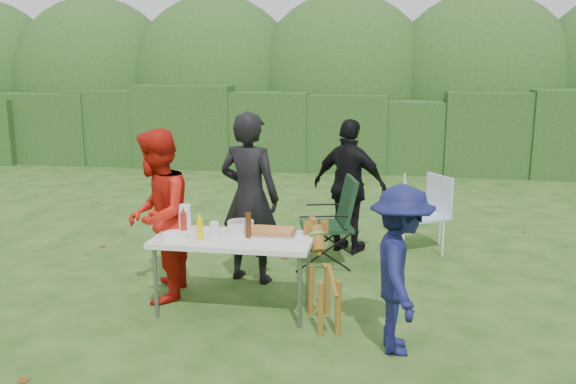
% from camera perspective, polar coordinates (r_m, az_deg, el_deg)
% --- Properties ---
extents(ground, '(80.00, 80.00, 0.00)m').
position_cam_1_polar(ground, '(6.03, -2.42, -10.98)').
color(ground, '#1E4211').
extents(hedge_row, '(22.00, 1.40, 1.70)m').
position_cam_1_polar(hedge_row, '(13.56, 4.57, 5.69)').
color(hedge_row, '#23471C').
rests_on(hedge_row, ground).
extents(shrub_backdrop, '(20.00, 2.60, 3.20)m').
position_cam_1_polar(shrub_backdrop, '(15.09, 5.16, 9.19)').
color(shrub_backdrop, '#3D6628').
rests_on(shrub_backdrop, ground).
extents(folding_table, '(1.50, 0.70, 0.74)m').
position_cam_1_polar(folding_table, '(5.81, -5.13, -4.74)').
color(folding_table, silver).
rests_on(folding_table, ground).
extents(person_cook, '(0.77, 0.59, 1.86)m').
position_cam_1_polar(person_cook, '(6.57, -3.63, -0.52)').
color(person_cook, black).
rests_on(person_cook, ground).
extents(person_red_jacket, '(0.78, 0.93, 1.73)m').
position_cam_1_polar(person_red_jacket, '(6.20, -12.12, -2.18)').
color(person_red_jacket, red).
rests_on(person_red_jacket, ground).
extents(person_black_puffy, '(1.07, 0.75, 1.68)m').
position_cam_1_polar(person_black_puffy, '(7.63, 5.79, 0.53)').
color(person_black_puffy, black).
rests_on(person_black_puffy, ground).
extents(child, '(0.60, 0.95, 1.41)m').
position_cam_1_polar(child, '(5.09, 10.48, -7.17)').
color(child, '#131749').
rests_on(child, ground).
extents(dog, '(0.62, 0.97, 0.85)m').
position_cam_1_polar(dog, '(5.58, 3.43, -8.23)').
color(dog, brown).
rests_on(dog, ground).
extents(camping_chair, '(0.81, 0.81, 1.06)m').
position_cam_1_polar(camping_chair, '(7.17, 3.61, -2.74)').
color(camping_chair, black).
rests_on(camping_chair, ground).
extents(lawn_chair, '(0.79, 0.79, 0.96)m').
position_cam_1_polar(lawn_chair, '(7.93, 12.52, -1.92)').
color(lawn_chair, '#6695E1').
rests_on(lawn_chair, ground).
extents(food_tray, '(0.45, 0.30, 0.02)m').
position_cam_1_polar(food_tray, '(5.86, -1.46, -3.89)').
color(food_tray, '#B7B7BA').
rests_on(food_tray, folding_table).
extents(focaccia_bread, '(0.40, 0.26, 0.04)m').
position_cam_1_polar(focaccia_bread, '(5.85, -1.46, -3.63)').
color(focaccia_bread, '#BD6E34').
rests_on(focaccia_bread, food_tray).
extents(mustard_bottle, '(0.06, 0.06, 0.20)m').
position_cam_1_polar(mustard_bottle, '(5.73, -8.27, -3.46)').
color(mustard_bottle, '#FFDA00').
rests_on(mustard_bottle, folding_table).
extents(ketchup_bottle, '(0.06, 0.06, 0.22)m').
position_cam_1_polar(ketchup_bottle, '(5.89, -9.73, -2.98)').
color(ketchup_bottle, '#A62115').
rests_on(ketchup_bottle, folding_table).
extents(beer_bottle, '(0.06, 0.06, 0.24)m').
position_cam_1_polar(beer_bottle, '(5.74, -3.73, -3.12)').
color(beer_bottle, '#47230F').
rests_on(beer_bottle, folding_table).
extents(paper_towel_roll, '(0.12, 0.12, 0.26)m').
position_cam_1_polar(paper_towel_roll, '(6.04, -9.64, -2.40)').
color(paper_towel_roll, white).
rests_on(paper_towel_roll, folding_table).
extents(cup_stack, '(0.08, 0.08, 0.18)m').
position_cam_1_polar(cup_stack, '(5.68, -6.90, -3.68)').
color(cup_stack, white).
rests_on(cup_stack, folding_table).
extents(pasta_bowl, '(0.26, 0.26, 0.10)m').
position_cam_1_polar(pasta_bowl, '(5.98, -4.45, -3.20)').
color(pasta_bowl, silver).
rests_on(pasta_bowl, folding_table).
extents(plate_stack, '(0.24, 0.24, 0.05)m').
position_cam_1_polar(plate_stack, '(5.85, -10.51, -3.98)').
color(plate_stack, white).
rests_on(plate_stack, folding_table).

